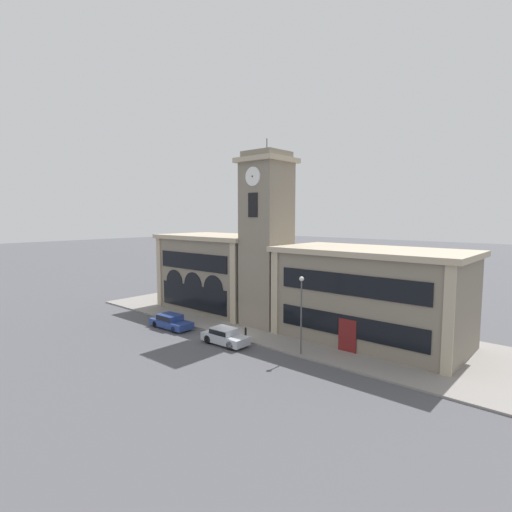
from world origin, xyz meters
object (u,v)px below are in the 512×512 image
parked_car_near (171,321)px  bollard (246,334)px  street_lamp (301,304)px  parked_car_mid (225,336)px

parked_car_near → bollard: bearing=10.8°
street_lamp → bollard: 6.52m
street_lamp → parked_car_mid: bearing=-163.4°
street_lamp → bollard: bearing=-178.5°
parked_car_near → bollard: size_ratio=4.30×
parked_car_near → parked_car_mid: (7.32, 0.00, 0.04)m
bollard → parked_car_near: bearing=-167.8°
street_lamp → bollard: (-5.58, -0.15, -3.38)m
bollard → parked_car_mid: bearing=-113.1°
parked_car_near → bollard: 8.25m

